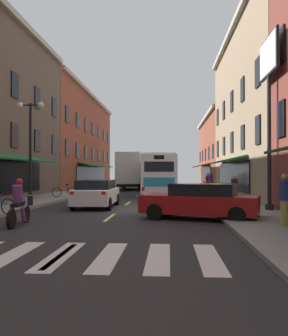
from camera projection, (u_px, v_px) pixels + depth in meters
ground_plane at (121, 210)px, 17.78m from camera, size 34.80×80.00×0.10m
lane_centre_dashes at (121, 209)px, 17.53m from camera, size 0.14×73.90×0.01m
crosswalk_near at (60, 255)px, 7.81m from camera, size 7.10×2.80×0.01m
sidewalk_left at (9, 206)px, 18.20m from camera, size 3.00×80.00×0.14m
sidewalk_right at (239, 208)px, 17.37m from camera, size 3.00×80.00×0.14m
billboard_sign at (269, 78)px, 16.11m from camera, size 0.40×2.73×8.00m
transit_bus at (160, 174)px, 29.82m from camera, size 2.74×11.70×3.25m
box_truck at (131, 171)px, 36.83m from camera, size 2.53×7.17×3.82m
sedan_near at (140, 181)px, 46.11m from camera, size 1.93×4.33×1.32m
sedan_mid at (200, 201)px, 13.80m from camera, size 4.86×3.13×1.41m
sedan_far at (96, 193)px, 18.38m from camera, size 2.02×4.30×1.45m
motorcycle_rider at (19, 205)px, 12.13m from camera, size 0.62×2.07×1.66m
bicycle_near at (64, 192)px, 23.98m from camera, size 1.68×0.53×0.91m
pedestrian_near at (285, 198)px, 11.23m from camera, size 0.50×0.50×1.69m
pedestrian_mid at (208, 182)px, 31.62m from camera, size 0.36×0.36×1.61m
pedestrian_far at (235, 189)px, 18.71m from camera, size 0.36×0.36×1.61m
pedestrian_rear at (211, 182)px, 29.00m from camera, size 0.36×0.36×1.79m
street_lamp_twin at (30, 148)px, 18.05m from camera, size 1.42×0.32×5.36m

